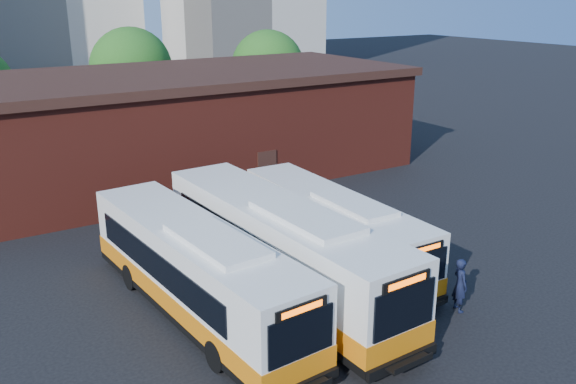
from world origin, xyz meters
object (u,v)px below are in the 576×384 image
bus_west (197,274)px  transit_worker (460,285)px  bus_mideast (333,230)px  bus_midwest (280,252)px

bus_west → transit_worker: size_ratio=6.34×
transit_worker → bus_west: bearing=76.0°
bus_mideast → bus_west: bearing=-170.0°
bus_midwest → transit_worker: size_ratio=6.77×
bus_mideast → transit_worker: (1.36, -5.82, -0.40)m
bus_west → bus_mideast: bearing=5.3°
bus_midwest → transit_worker: 6.60m
bus_midwest → bus_mideast: bearing=18.0°
bus_west → bus_midwest: 3.34m
bus_midwest → bus_mideast: bus_midwest is taller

